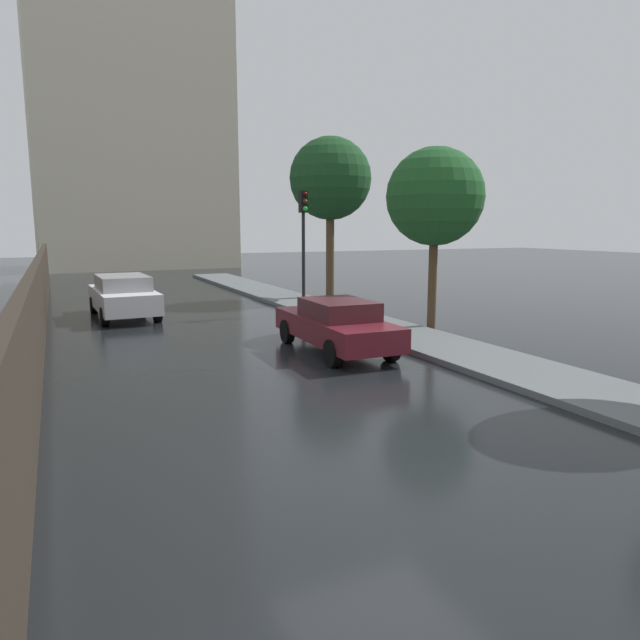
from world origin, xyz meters
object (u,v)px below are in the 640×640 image
object	(u,v)px
car_maroon_mid_road	(336,324)
street_tree_far	(330,179)
street_tree_mid	(435,197)
car_white_near_kerb	(123,295)
traffic_light	(304,228)

from	to	relation	value
car_maroon_mid_road	street_tree_far	distance (m)	11.45
car_maroon_mid_road	street_tree_mid	distance (m)	5.42
car_white_near_kerb	traffic_light	xyz separation A→B (m)	(5.97, -1.88, 2.30)
car_white_near_kerb	traffic_light	distance (m)	6.67
street_tree_mid	street_tree_far	size ratio (longest dim) A/B	0.80
traffic_light	street_tree_far	xyz separation A→B (m)	(2.71, 3.48, 2.01)
car_white_near_kerb	traffic_light	size ratio (longest dim) A/B	1.11
street_tree_far	traffic_light	bearing A→B (deg)	-127.89
car_maroon_mid_road	car_white_near_kerb	bearing A→B (deg)	119.42
car_maroon_mid_road	traffic_light	size ratio (longest dim) A/B	1.08
traffic_light	street_tree_mid	xyz separation A→B (m)	(2.29, -4.54, 0.91)
street_tree_far	street_tree_mid	bearing A→B (deg)	-92.98
street_tree_mid	street_tree_far	bearing A→B (deg)	87.02
car_maroon_mid_road	traffic_light	xyz separation A→B (m)	(1.73, 6.12, 2.37)
traffic_light	street_tree_far	world-z (taller)	street_tree_far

